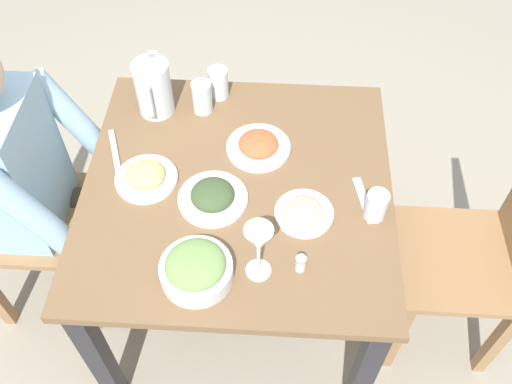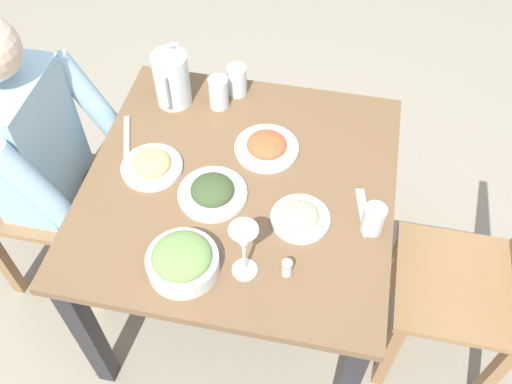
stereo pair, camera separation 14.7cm
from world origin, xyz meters
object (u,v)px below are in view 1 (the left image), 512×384
object	(u,v)px
diner_near	(50,183)
chair_far	(488,253)
plate_dolmas	(213,196)
water_glass_far_right	(202,97)
dining_table	(238,206)
water_pitcher	(153,88)
plate_rice_curry	(258,145)
chair_near	(3,208)
plate_beans	(304,212)
salt_shaker	(301,263)
water_glass_far_left	(376,205)
wine_glass	(259,242)
water_glass_center	(218,83)
salad_bowl	(196,269)
plate_fries	(146,176)

from	to	relation	value
diner_near	chair_far	bearing A→B (deg)	86.58
plate_dolmas	water_glass_far_right	size ratio (longest dim) A/B	1.85
dining_table	water_pitcher	bearing A→B (deg)	-136.28
dining_table	plate_rice_curry	bearing A→B (deg)	159.74
chair_near	water_glass_far_right	size ratio (longest dim) A/B	7.99
chair_near	chair_far	size ratio (longest dim) A/B	1.00
plate_rice_curry	plate_beans	xyz separation A→B (m)	(0.25, 0.15, -0.00)
dining_table	salt_shaker	xyz separation A→B (m)	(0.28, 0.19, 0.14)
chair_near	plate_dolmas	distance (m)	0.77
diner_near	water_pitcher	world-z (taller)	diner_near
water_glass_far_left	wine_glass	distance (m)	0.40
plate_dolmas	water_glass_center	size ratio (longest dim) A/B	1.90
plate_dolmas	plate_beans	world-z (taller)	plate_dolmas
chair_far	diner_near	xyz separation A→B (m)	(-0.08, -1.41, 0.15)
chair_far	diner_near	size ratio (longest dim) A/B	0.75
dining_table	water_glass_center	distance (m)	0.44
water_pitcher	salt_shaker	size ratio (longest dim) A/B	3.52
chair_far	water_glass_center	size ratio (longest dim) A/B	8.17
chair_near	water_glass_far_left	world-z (taller)	chair_near
dining_table	salt_shaker	world-z (taller)	salt_shaker
chair_far	chair_near	bearing A→B (deg)	-92.99
plate_dolmas	water_glass_far_right	world-z (taller)	water_glass_far_right
wine_glass	chair_near	bearing A→B (deg)	-109.31
chair_near	water_glass_far_left	bearing A→B (deg)	85.12
plate_dolmas	diner_near	bearing A→B (deg)	-98.26
salad_bowl	water_glass_far_left	bearing A→B (deg)	115.60
salad_bowl	diner_near	bearing A→B (deg)	-123.10
plate_rice_curry	plate_beans	distance (m)	0.29
plate_fries	water_pitcher	bearing A→B (deg)	-176.39
water_glass_far_right	plate_beans	bearing A→B (deg)	39.21
plate_beans	plate_rice_curry	bearing A→B (deg)	-149.69
plate_dolmas	water_glass_center	xyz separation A→B (m)	(-0.46, -0.03, 0.04)
salad_bowl	plate_dolmas	bearing A→B (deg)	176.79
plate_dolmas	water_glass_far_left	size ratio (longest dim) A/B	2.24
diner_near	water_glass_far_right	distance (m)	0.56
salad_bowl	water_glass_center	bearing A→B (deg)	-178.99
water_pitcher	plate_dolmas	distance (m)	0.45
diner_near	plate_dolmas	size ratio (longest dim) A/B	5.72
chair_near	water_glass_center	size ratio (longest dim) A/B	8.17
chair_far	plate_fries	world-z (taller)	chair_far
plate_rice_curry	salad_bowl	bearing A→B (deg)	-16.21
plate_beans	water_glass_far_left	world-z (taller)	water_glass_far_left
diner_near	wine_glass	xyz separation A→B (m)	(0.31, 0.68, 0.20)
water_glass_center	water_glass_far_right	world-z (taller)	water_glass_far_right
plate_fries	water_glass_center	distance (m)	0.44
plate_fries	plate_rice_curry	size ratio (longest dim) A/B	0.93
plate_fries	diner_near	bearing A→B (deg)	-91.96
plate_fries	plate_rice_curry	xyz separation A→B (m)	(-0.15, 0.33, -0.00)
water_pitcher	salad_bowl	xyz separation A→B (m)	(0.64, 0.22, -0.05)
plate_beans	water_glass_far_right	world-z (taller)	water_glass_far_right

